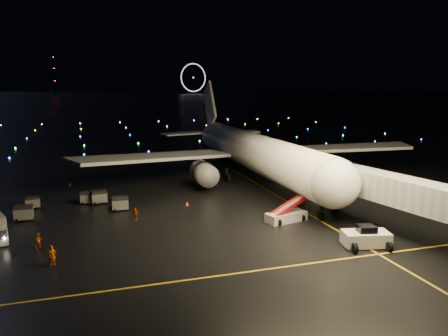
# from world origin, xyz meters

# --- Properties ---
(ground) EXTENTS (2000.00, 2000.00, 0.00)m
(ground) POSITION_xyz_m (0.00, 300.00, 0.00)
(ground) COLOR black
(ground) RESTS_ON ground
(lane_centre) EXTENTS (0.25, 80.00, 0.02)m
(lane_centre) POSITION_xyz_m (12.00, 15.00, 0.01)
(lane_centre) COLOR gold
(lane_centre) RESTS_ON ground
(lane_cross) EXTENTS (60.00, 0.25, 0.02)m
(lane_cross) POSITION_xyz_m (-5.00, -10.00, 0.01)
(lane_cross) COLOR gold
(lane_cross) RESTS_ON ground
(airliner) EXTENTS (59.77, 56.79, 16.93)m
(airliner) POSITION_xyz_m (12.18, 27.12, 8.47)
(airliner) COLOR white
(airliner) RESTS_ON ground
(pushback_tug) EXTENTS (5.02, 3.38, 2.19)m
(pushback_tug) POSITION_xyz_m (12.10, -7.77, 1.09)
(pushback_tug) COLOR silver
(pushback_tug) RESTS_ON ground
(belt_loader) EXTENTS (7.58, 3.55, 3.55)m
(belt_loader) POSITION_xyz_m (7.97, 2.15, 1.78)
(belt_loader) COLOR silver
(belt_loader) RESTS_ON ground
(crew_a) EXTENTS (0.82, 0.77, 1.88)m
(crew_a) POSITION_xyz_m (-17.91, -3.31, 0.94)
(crew_a) COLOR #F76300
(crew_a) RESTS_ON ground
(crew_b) EXTENTS (0.94, 0.86, 1.57)m
(crew_b) POSITION_xyz_m (-19.50, 1.69, 0.79)
(crew_b) COLOR #F76300
(crew_b) RESTS_ON ground
(crew_c) EXTENTS (0.94, 0.87, 1.55)m
(crew_c) POSITION_xyz_m (-9.25, 8.09, 0.77)
(crew_c) COLOR #F76300
(crew_c) RESTS_ON ground
(safety_cone_0) EXTENTS (0.62, 0.62, 0.55)m
(safety_cone_0) POSITION_xyz_m (-1.85, 12.64, 0.27)
(safety_cone_0) COLOR #F0500C
(safety_cone_0) RESTS_ON ground
(safety_cone_1) EXTENTS (0.44, 0.44, 0.45)m
(safety_cone_1) POSITION_xyz_m (2.00, 23.47, 0.23)
(safety_cone_1) COLOR #F0500C
(safety_cone_1) RESTS_ON ground
(safety_cone_2) EXTENTS (0.50, 0.50, 0.46)m
(safety_cone_2) POSITION_xyz_m (2.45, 23.91, 0.23)
(safety_cone_2) COLOR #F0500C
(safety_cone_2) RESTS_ON ground
(safety_cone_3) EXTENTS (0.46, 0.46, 0.46)m
(safety_cone_3) POSITION_xyz_m (-17.45, 30.12, 0.23)
(safety_cone_3) COLOR #F0500C
(safety_cone_3) RESTS_ON ground
(ferris_wheel) EXTENTS (49.33, 16.80, 52.00)m
(ferris_wheel) POSITION_xyz_m (170.00, 720.00, 26.00)
(ferris_wheel) COLOR black
(ferris_wheel) RESTS_ON ground
(radio_mast) EXTENTS (1.80, 1.80, 64.00)m
(radio_mast) POSITION_xyz_m (-60.00, 740.00, 32.00)
(radio_mast) COLOR black
(radio_mast) RESTS_ON ground
(taxiway_lights) EXTENTS (164.00, 92.00, 0.36)m
(taxiway_lights) POSITION_xyz_m (0.00, 106.00, 0.18)
(taxiway_lights) COLOR black
(taxiway_lights) RESTS_ON ground
(baggage_cart_0) EXTENTS (2.06, 1.44, 1.75)m
(baggage_cart_0) POSITION_xyz_m (-10.70, 13.04, 0.88)
(baggage_cart_0) COLOR slate
(baggage_cart_0) RESTS_ON ground
(baggage_cart_1) EXTENTS (1.93, 1.40, 1.59)m
(baggage_cart_1) POSITION_xyz_m (-14.74, 17.74, 0.80)
(baggage_cart_1) COLOR slate
(baggage_cart_1) RESTS_ON ground
(baggage_cart_2) EXTENTS (2.25, 1.72, 1.75)m
(baggage_cart_2) POSITION_xyz_m (-13.22, 17.28, 0.88)
(baggage_cart_2) COLOR slate
(baggage_cart_2) RESTS_ON ground
(baggage_cart_3) EXTENTS (2.16, 1.54, 1.80)m
(baggage_cart_3) POSITION_xyz_m (-22.15, 12.11, 0.90)
(baggage_cart_3) COLOR slate
(baggage_cart_3) RESTS_ON ground
(baggage_cart_4) EXTENTS (2.01, 1.56, 1.55)m
(baggage_cart_4) POSITION_xyz_m (-21.72, 17.51, 0.77)
(baggage_cart_4) COLOR slate
(baggage_cart_4) RESTS_ON ground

